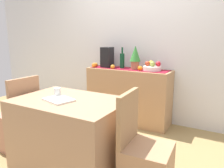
{
  "coord_description": "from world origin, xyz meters",
  "views": [
    {
      "loc": [
        1.4,
        -2.15,
        1.35
      ],
      "look_at": [
        -0.01,
        0.35,
        0.73
      ],
      "focal_mm": 35.31,
      "sensor_mm": 36.0,
      "label": 1
    }
  ],
  "objects_px": {
    "dining_table": "(71,134)",
    "open_book": "(59,100)",
    "chair_by_corner": "(145,166)",
    "wine_bottle": "(122,60)",
    "potted_plant": "(135,56)",
    "coffee_cup": "(57,92)",
    "fruit_bowl": "(152,68)",
    "sideboard_console": "(128,96)",
    "coffee_maker": "(107,57)",
    "chair_near_window": "(19,128)"
  },
  "relations": [
    {
      "from": "chair_near_window",
      "to": "chair_by_corner",
      "type": "xyz_separation_m",
      "value": [
        1.62,
        -0.0,
        0.0
      ]
    },
    {
      "from": "coffee_cup",
      "to": "chair_by_corner",
      "type": "bearing_deg",
      "value": -1.59
    },
    {
      "from": "potted_plant",
      "to": "coffee_cup",
      "type": "height_order",
      "value": "potted_plant"
    },
    {
      "from": "chair_near_window",
      "to": "sideboard_console",
      "type": "bearing_deg",
      "value": 61.92
    },
    {
      "from": "wine_bottle",
      "to": "dining_table",
      "type": "relative_size",
      "value": 0.3
    },
    {
      "from": "wine_bottle",
      "to": "chair_near_window",
      "type": "relative_size",
      "value": 0.37
    },
    {
      "from": "coffee_maker",
      "to": "chair_by_corner",
      "type": "distance_m",
      "value": 2.05
    },
    {
      "from": "chair_by_corner",
      "to": "potted_plant",
      "type": "bearing_deg",
      "value": 117.08
    },
    {
      "from": "wine_bottle",
      "to": "coffee_maker",
      "type": "bearing_deg",
      "value": 180.0
    },
    {
      "from": "potted_plant",
      "to": "open_book",
      "type": "xyz_separation_m",
      "value": [
        -0.13,
        -1.53,
        -0.31
      ]
    },
    {
      "from": "sideboard_console",
      "to": "fruit_bowl",
      "type": "relative_size",
      "value": 4.99
    },
    {
      "from": "fruit_bowl",
      "to": "potted_plant",
      "type": "height_order",
      "value": "potted_plant"
    },
    {
      "from": "fruit_bowl",
      "to": "chair_by_corner",
      "type": "relative_size",
      "value": 0.29
    },
    {
      "from": "dining_table",
      "to": "open_book",
      "type": "distance_m",
      "value": 0.39
    },
    {
      "from": "potted_plant",
      "to": "coffee_cup",
      "type": "bearing_deg",
      "value": -99.79
    },
    {
      "from": "dining_table",
      "to": "open_book",
      "type": "height_order",
      "value": "open_book"
    },
    {
      "from": "open_book",
      "to": "fruit_bowl",
      "type": "bearing_deg",
      "value": 90.38
    },
    {
      "from": "dining_table",
      "to": "coffee_cup",
      "type": "height_order",
      "value": "coffee_cup"
    },
    {
      "from": "open_book",
      "to": "coffee_cup",
      "type": "distance_m",
      "value": 0.16
    },
    {
      "from": "coffee_cup",
      "to": "open_book",
      "type": "bearing_deg",
      "value": -42.78
    },
    {
      "from": "open_book",
      "to": "chair_by_corner",
      "type": "height_order",
      "value": "chair_by_corner"
    },
    {
      "from": "coffee_cup",
      "to": "chair_by_corner",
      "type": "xyz_separation_m",
      "value": [
        0.99,
        -0.03,
        -0.52
      ]
    },
    {
      "from": "dining_table",
      "to": "chair_near_window",
      "type": "bearing_deg",
      "value": -179.93
    },
    {
      "from": "wine_bottle",
      "to": "chair_by_corner",
      "type": "bearing_deg",
      "value": -56.49
    },
    {
      "from": "sideboard_console",
      "to": "coffee_maker",
      "type": "distance_m",
      "value": 0.71
    },
    {
      "from": "wine_bottle",
      "to": "dining_table",
      "type": "distance_m",
      "value": 1.58
    },
    {
      "from": "dining_table",
      "to": "chair_by_corner",
      "type": "relative_size",
      "value": 1.22
    },
    {
      "from": "wine_bottle",
      "to": "coffee_maker",
      "type": "xyz_separation_m",
      "value": [
        -0.27,
        0.0,
        0.04
      ]
    },
    {
      "from": "fruit_bowl",
      "to": "sideboard_console",
      "type": "bearing_deg",
      "value": 180.0
    },
    {
      "from": "sideboard_console",
      "to": "fruit_bowl",
      "type": "distance_m",
      "value": 0.6
    },
    {
      "from": "coffee_maker",
      "to": "chair_by_corner",
      "type": "relative_size",
      "value": 0.36
    },
    {
      "from": "coffee_maker",
      "to": "wine_bottle",
      "type": "bearing_deg",
      "value": -0.0
    },
    {
      "from": "chair_near_window",
      "to": "fruit_bowl",
      "type": "bearing_deg",
      "value": 51.67
    },
    {
      "from": "fruit_bowl",
      "to": "chair_near_window",
      "type": "relative_size",
      "value": 0.29
    },
    {
      "from": "sideboard_console",
      "to": "fruit_bowl",
      "type": "xyz_separation_m",
      "value": [
        0.37,
        0.0,
        0.47
      ]
    },
    {
      "from": "fruit_bowl",
      "to": "coffee_cup",
      "type": "bearing_deg",
      "value": -109.9
    },
    {
      "from": "coffee_cup",
      "to": "chair_near_window",
      "type": "xyz_separation_m",
      "value": [
        -0.63,
        -0.03,
        -0.52
      ]
    },
    {
      "from": "fruit_bowl",
      "to": "chair_by_corner",
      "type": "distance_m",
      "value": 1.65
    },
    {
      "from": "fruit_bowl",
      "to": "potted_plant",
      "type": "distance_m",
      "value": 0.31
    },
    {
      "from": "sideboard_console",
      "to": "chair_by_corner",
      "type": "height_order",
      "value": "chair_by_corner"
    },
    {
      "from": "sideboard_console",
      "to": "wine_bottle",
      "type": "relative_size",
      "value": 3.98
    },
    {
      "from": "coffee_maker",
      "to": "chair_near_window",
      "type": "xyz_separation_m",
      "value": [
        -0.39,
        -1.45,
        -0.75
      ]
    },
    {
      "from": "coffee_maker",
      "to": "dining_table",
      "type": "distance_m",
      "value": 1.65
    },
    {
      "from": "wine_bottle",
      "to": "open_book",
      "type": "height_order",
      "value": "wine_bottle"
    },
    {
      "from": "coffee_cup",
      "to": "chair_near_window",
      "type": "bearing_deg",
      "value": -177.52
    },
    {
      "from": "wine_bottle",
      "to": "potted_plant",
      "type": "height_order",
      "value": "potted_plant"
    },
    {
      "from": "fruit_bowl",
      "to": "potted_plant",
      "type": "bearing_deg",
      "value": -180.0
    },
    {
      "from": "coffee_maker",
      "to": "coffee_cup",
      "type": "relative_size",
      "value": 3.51
    },
    {
      "from": "coffee_cup",
      "to": "coffee_maker",
      "type": "bearing_deg",
      "value": 99.79
    },
    {
      "from": "potted_plant",
      "to": "open_book",
      "type": "distance_m",
      "value": 1.57
    }
  ]
}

